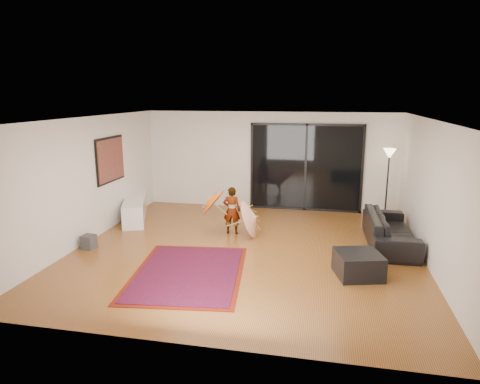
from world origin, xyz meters
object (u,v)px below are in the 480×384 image
(sofa, at_px, (390,230))
(child, at_px, (232,210))
(ottoman, at_px, (358,264))
(media_console, at_px, (135,208))

(sofa, relative_size, child, 2.10)
(sofa, distance_m, ottoman, 1.96)
(media_console, distance_m, sofa, 6.24)
(media_console, xyz_separation_m, child, (2.71, -0.65, 0.28))
(sofa, xyz_separation_m, child, (-3.49, 0.09, 0.21))
(ottoman, height_order, child, child)
(media_console, xyz_separation_m, ottoman, (5.44, -2.53, -0.06))
(media_console, height_order, sofa, sofa)
(media_console, bearing_deg, child, -34.99)
(sofa, bearing_deg, ottoman, 155.74)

